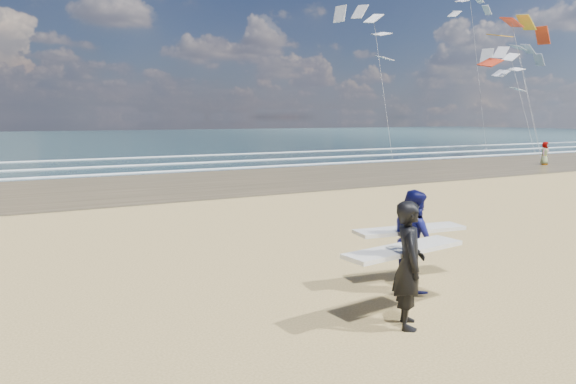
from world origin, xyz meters
TOP-DOWN VIEW (x-y plane):
  - wet_sand_strip at (20.00, 18.00)m, footprint 220.00×12.00m
  - ocean at (20.00, 72.00)m, footprint 220.00×100.00m
  - foam_breakers at (20.00, 28.10)m, footprint 220.00×11.70m
  - surfer_near at (0.53, -0.75)m, footprint 2.25×1.16m
  - surfer_far at (1.74, 0.50)m, footprint 2.25×1.29m
  - beachgoer_0 at (26.49, 15.68)m, footprint 0.87×0.70m
  - kite_0 at (27.87, 19.04)m, footprint 7.09×4.88m
  - kite_1 at (20.11, 25.27)m, footprint 6.18×4.78m
  - kite_2 at (40.13, 28.12)m, footprint 6.84×4.85m
  - kite_5 at (36.64, 31.14)m, footprint 5.48×4.70m
  - kite_7 at (37.18, 26.47)m, footprint 6.38×4.80m

SIDE VIEW (x-z plane):
  - wet_sand_strip at x=20.00m, z-range 0.00..0.01m
  - ocean at x=20.00m, z-range 0.00..0.02m
  - foam_breakers at x=20.00m, z-range 0.02..0.08m
  - beachgoer_0 at x=26.49m, z-range 0.00..1.53m
  - surfer_far at x=1.74m, z-range 0.01..1.86m
  - surfer_near at x=0.53m, z-range 0.01..1.95m
  - kite_7 at x=37.18m, z-range 0.75..10.81m
  - kite_2 at x=40.13m, z-range 0.99..12.39m
  - kite_1 at x=20.11m, z-range 0.75..12.66m
  - kite_0 at x=27.87m, z-range 1.09..12.52m
  - kite_5 at x=36.64m, z-range 0.55..16.93m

